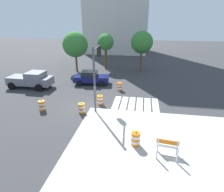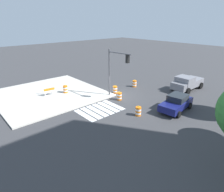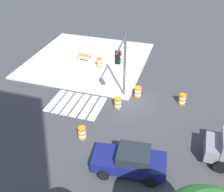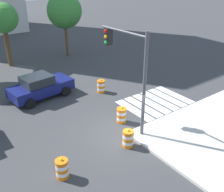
% 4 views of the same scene
% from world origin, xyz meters
% --- Properties ---
extents(ground_plane, '(120.00, 120.00, 0.00)m').
position_xyz_m(ground_plane, '(0.00, 0.00, 0.00)').
color(ground_plane, '#38383A').
extents(crosswalk_stripes, '(4.35, 3.20, 0.02)m').
position_xyz_m(crosswalk_stripes, '(4.00, 1.80, 0.01)').
color(crosswalk_stripes, silver).
rests_on(crosswalk_stripes, ground).
extents(sports_car, '(4.48, 2.50, 1.63)m').
position_xyz_m(sports_car, '(-1.84, 7.02, 0.81)').
color(sports_car, navy).
rests_on(sports_car, ground).
extents(traffic_barrel_near_corner, '(0.56, 0.56, 1.02)m').
position_xyz_m(traffic_barrel_near_corner, '(0.62, 1.17, 0.45)').
color(traffic_barrel_near_corner, orange).
rests_on(traffic_barrel_near_corner, ground).
extents(traffic_barrel_crosswalk_end, '(0.56, 0.56, 1.02)m').
position_xyz_m(traffic_barrel_crosswalk_end, '(-4.24, -0.88, 0.45)').
color(traffic_barrel_crosswalk_end, orange).
rests_on(traffic_barrel_crosswalk_end, ground).
extents(traffic_barrel_median_near, '(0.56, 0.56, 1.02)m').
position_xyz_m(traffic_barrel_median_near, '(-0.56, -0.85, 0.45)').
color(traffic_barrel_median_near, orange).
rests_on(traffic_barrel_median_near, ground).
extents(traffic_barrel_median_far, '(0.56, 0.56, 1.02)m').
position_xyz_m(traffic_barrel_median_far, '(1.98, 5.26, 0.45)').
color(traffic_barrel_median_far, orange).
rests_on(traffic_barrel_median_far, ground).
extents(traffic_light_pole, '(0.58, 3.29, 5.50)m').
position_xyz_m(traffic_light_pole, '(0.50, 0.53, 3.91)').
color(traffic_light_pole, '#4C4C51').
rests_on(traffic_light_pole, sidewalk_corner).
extents(street_tree_streetside_mid, '(3.28, 3.28, 6.00)m').
position_xyz_m(street_tree_streetside_mid, '(4.11, 14.38, 4.34)').
color(street_tree_streetside_mid, brown).
rests_on(street_tree_streetside_mid, ground).
extents(street_tree_streetside_far, '(2.54, 2.54, 5.52)m').
position_xyz_m(street_tree_streetside_far, '(-1.47, 14.77, 4.17)').
color(street_tree_streetside_far, brown).
rests_on(street_tree_streetside_far, ground).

